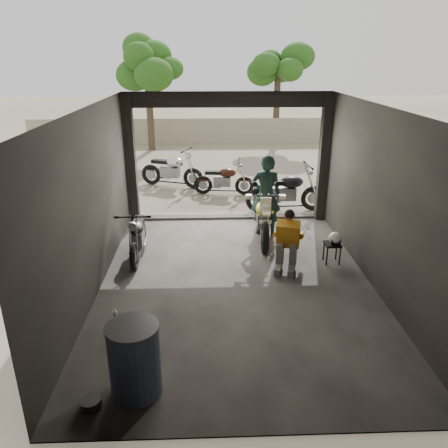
{
  "coord_description": "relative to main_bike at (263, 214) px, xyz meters",
  "views": [
    {
      "loc": [
        -0.5,
        -7.17,
        3.99
      ],
      "look_at": [
        -0.21,
        0.6,
        0.97
      ],
      "focal_mm": 35.0,
      "sensor_mm": 36.0,
      "label": 1
    }
  ],
  "objects": [
    {
      "name": "tree_right",
      "position": [
        2.07,
        11.93,
        2.92
      ],
      "size": [
        2.2,
        2.2,
        5.0
      ],
      "color": "#382B1E",
      "rests_on": "ground"
    },
    {
      "name": "rider",
      "position": [
        0.1,
        0.34,
        0.33
      ],
      "size": [
        0.76,
        0.55,
        1.93
      ],
      "primitive_type": "imported",
      "rotation": [
        0.0,
        0.0,
        3.01
      ],
      "color": "#152A27",
      "rests_on": "ground"
    },
    {
      "name": "garage",
      "position": [
        -0.73,
        -1.52,
        0.64
      ],
      "size": [
        7.0,
        7.13,
        3.2
      ],
      "color": "#2D2B28",
      "rests_on": "ground"
    },
    {
      "name": "ground",
      "position": [
        -0.73,
        -2.07,
        -0.64
      ],
      "size": [
        80.0,
        80.0,
        0.0
      ],
      "primitive_type": "plane",
      "color": "#7A6D56",
      "rests_on": "ground"
    },
    {
      "name": "mechanic",
      "position": [
        0.29,
        -1.53,
        -0.05
      ],
      "size": [
        0.79,
        0.94,
        1.17
      ],
      "primitive_type": null,
      "rotation": [
        0.0,
        0.0,
        -0.28
      ],
      "color": "#C5831A",
      "rests_on": "ground"
    },
    {
      "name": "sign_post",
      "position": [
        3.04,
        2.55,
        0.9
      ],
      "size": [
        0.76,
        0.08,
        2.29
      ],
      "rotation": [
        0.0,
        0.0,
        -0.17
      ],
      "color": "black",
      "rests_on": "ground"
    },
    {
      "name": "outside_bike_b",
      "position": [
        -0.75,
        3.56,
        -0.1
      ],
      "size": [
        1.65,
        0.82,
        1.08
      ],
      "primitive_type": null,
      "rotation": [
        0.0,
        0.0,
        1.46
      ],
      "color": "#39170D",
      "rests_on": "ground"
    },
    {
      "name": "oil_drum",
      "position": [
        -2.16,
        -4.82,
        -0.15
      ],
      "size": [
        0.76,
        0.76,
        0.98
      ],
      "primitive_type": "cylinder",
      "rotation": [
        0.0,
        0.0,
        -0.22
      ],
      "color": "#3F4B6A",
      "rests_on": "ground"
    },
    {
      "name": "main_bike",
      "position": [
        0.0,
        0.0,
        0.0
      ],
      "size": [
        0.87,
        1.95,
        1.28
      ],
      "primitive_type": null,
      "rotation": [
        0.0,
        0.0,
        -0.05
      ],
      "color": "#E9EEC9",
      "rests_on": "ground"
    },
    {
      "name": "outside_bike_a",
      "position": [
        -2.39,
        4.5,
        -0.01
      ],
      "size": [
        2.02,
        1.37,
        1.26
      ],
      "primitive_type": null,
      "rotation": [
        0.0,
        0.0,
        1.22
      ],
      "color": "black",
      "rests_on": "ground"
    },
    {
      "name": "left_bike",
      "position": [
        -2.71,
        -0.78,
        -0.1
      ],
      "size": [
        0.68,
        1.6,
        1.08
      ],
      "primitive_type": null,
      "rotation": [
        0.0,
        0.0,
        0.02
      ],
      "color": "black",
      "rests_on": "ground"
    },
    {
      "name": "helmet",
      "position": [
        1.31,
        -1.27,
        -0.07
      ],
      "size": [
        0.26,
        0.28,
        0.24
      ],
      "primitive_type": "ellipsoid",
      "rotation": [
        0.0,
        0.0,
        0.03
      ],
      "color": "white",
      "rests_on": "stool"
    },
    {
      "name": "outside_bike_c",
      "position": [
        0.88,
        1.96,
        0.01
      ],
      "size": [
        1.96,
        0.9,
        1.29
      ],
      "primitive_type": null,
      "rotation": [
        0.0,
        0.0,
        1.63
      ],
      "color": "black",
      "rests_on": "ground"
    },
    {
      "name": "stool",
      "position": [
        1.27,
        -1.26,
        -0.27
      ],
      "size": [
        0.32,
        0.32,
        0.44
      ],
      "rotation": [
        0.0,
        0.0,
        0.35
      ],
      "color": "black",
      "rests_on": "ground"
    },
    {
      "name": "boundary_wall",
      "position": [
        -0.73,
        11.93,
        -0.04
      ],
      "size": [
        18.0,
        0.3,
        1.2
      ],
      "primitive_type": "cube",
      "color": "gray",
      "rests_on": "ground"
    },
    {
      "name": "tree_left",
      "position": [
        -3.73,
        10.43,
        3.35
      ],
      "size": [
        2.2,
        2.2,
        5.6
      ],
      "color": "#382B1E",
      "rests_on": "ground"
    }
  ]
}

